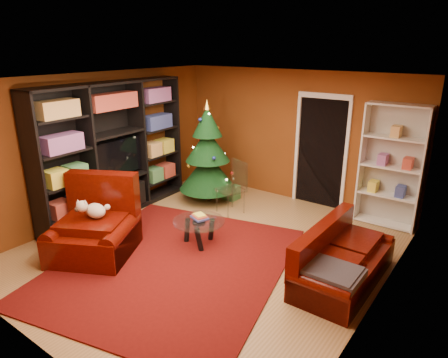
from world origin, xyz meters
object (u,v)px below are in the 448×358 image
Objects in this scene: gift_box_green at (231,192)px; armchair at (93,226)px; sofa at (345,255)px; white_bookshelf at (391,167)px; gift_box_teal at (207,191)px; dog at (96,211)px; rug at (172,264)px; coffee_table at (199,232)px; media_unit at (114,150)px; gift_box_red at (223,190)px; acrylic_chair at (230,190)px; christmas_tree at (208,153)px.

armchair is (-0.33, -3.12, 0.34)m from gift_box_green.
armchair reaches higher than sofa.
gift_box_teal is at bearing -166.79° from white_bookshelf.
gift_box_teal is at bearing 65.66° from dog.
rug is 4.37× the size of coffee_table.
dog reaches higher than gift_box_green.
media_unit reaches higher than sofa.
coffee_table is at bearing -69.04° from gift_box_green.
gift_box_green is 0.27m from gift_box_red.
white_bookshelf is (2.09, 3.25, 1.06)m from rug.
media_unit reaches higher than gift_box_green.
coffee_table is (0.99, -1.99, 0.10)m from gift_box_red.
gift_box_red is 0.25× the size of acrylic_chair.
gift_box_red is at bearing -170.50° from white_bookshelf.
gift_box_red is 3.17m from dog.
coffee_table is at bearing 95.80° from rug.
armchair is at bearing -91.27° from gift_box_red.
christmas_tree is 2.74m from dog.
white_bookshelf reaches higher than sofa.
coffee_table reaches higher than gift_box_teal.
coffee_table is at bearing -63.42° from gift_box_red.
christmas_tree is 7.77× the size of gift_box_teal.
dog is (0.02, 0.07, 0.23)m from armchair.
rug is 2.94× the size of armchair.
coffee_table is at bearing 99.58° from sofa.
gift_box_green is 0.32× the size of acrylic_chair.
gift_box_teal is 0.93× the size of gift_box_green.
gift_box_teal is 0.66× the size of dog.
white_bookshelf is 2.66× the size of coffee_table.
white_bookshelf is 4.98m from armchair.
media_unit is 1.54× the size of christmas_tree.
armchair is (0.15, -2.91, 0.35)m from gift_box_teal.
dog reaches higher than rug.
dog is (-0.31, -3.05, 0.57)m from gift_box_green.
rug is 2.75m from gift_box_teal.
dog is at bearing 45.00° from armchair.
gift_box_green is at bearing 51.38° from media_unit.
gift_box_red is 0.12× the size of sofa.
armchair is 3.65m from sofa.
rug is 4.01m from white_bookshelf.
sofa is at bearing -2.63° from armchair.
white_bookshelf is at bearing 21.09° from dog.
coffee_table is (-2.23, -0.36, -0.17)m from sofa.
armchair is (-0.07, -3.18, 0.37)m from gift_box_red.
dog is (0.04, -2.72, -0.29)m from christmas_tree.
rug is at bearing -7.13° from dog.
gift_box_green is at bearing -168.47° from white_bookshelf.
acrylic_chair is at bearing -155.26° from white_bookshelf.
coffee_table is at bearing -56.67° from acrylic_chair.
white_bookshelf is (4.22, 2.45, -0.15)m from media_unit.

